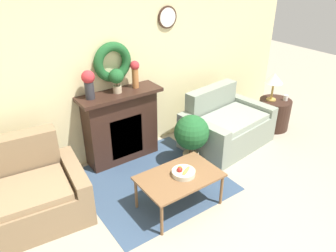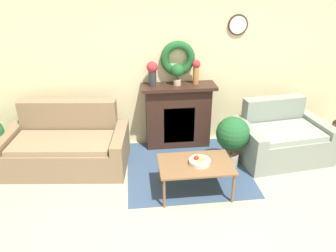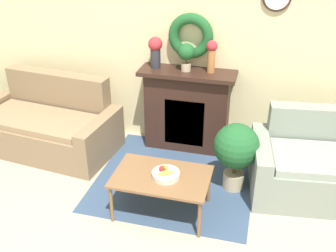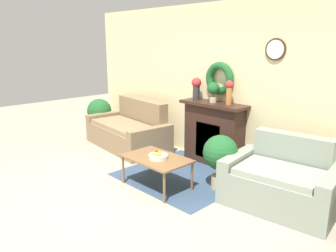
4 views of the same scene
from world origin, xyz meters
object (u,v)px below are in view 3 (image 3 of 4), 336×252
object	(u,v)px
vase_on_mantel_left	(155,50)
vase_on_mantel_right	(212,54)
potted_plant_on_mantel	(186,54)
potted_plant_floor_by_loveseat	(236,149)
fireplace	(187,110)
coffee_table	(162,179)
fruit_bowl	(166,174)
couch_left	(48,125)
loveseat_right	(315,166)

from	to	relation	value
vase_on_mantel_left	vase_on_mantel_right	size ratio (longest dim) A/B	0.99
potted_plant_on_mantel	potted_plant_floor_by_loveseat	size ratio (longest dim) A/B	0.43
fireplace	coffee_table	bearing A→B (deg)	-88.41
fruit_bowl	potted_plant_floor_by_loveseat	bearing A→B (deg)	44.64
couch_left	coffee_table	size ratio (longest dim) A/B	1.98
potted_plant_on_mantel	potted_plant_floor_by_loveseat	bearing A→B (deg)	-45.20
fireplace	vase_on_mantel_right	xyz separation A→B (m)	(0.28, 0.01, 0.76)
couch_left	fruit_bowl	bearing A→B (deg)	-19.96
fireplace	vase_on_mantel_left	bearing A→B (deg)	179.23
potted_plant_floor_by_loveseat	coffee_table	bearing A→B (deg)	-138.01
fireplace	potted_plant_on_mantel	bearing A→B (deg)	-147.30
couch_left	fruit_bowl	world-z (taller)	couch_left
potted_plant_on_mantel	potted_plant_floor_by_loveseat	world-z (taller)	potted_plant_on_mantel
loveseat_right	vase_on_mantel_left	bearing A→B (deg)	156.72
fireplace	loveseat_right	xyz separation A→B (m)	(1.56, -0.58, -0.23)
fruit_bowl	coffee_table	bearing A→B (deg)	163.90
potted_plant_floor_by_loveseat	couch_left	bearing A→B (deg)	173.19
coffee_table	vase_on_mantel_right	size ratio (longest dim) A/B	2.48
potted_plant_on_mantel	couch_left	bearing A→B (deg)	-165.79
fruit_bowl	potted_plant_on_mantel	size ratio (longest dim) A/B	0.83
coffee_table	potted_plant_on_mantel	size ratio (longest dim) A/B	2.87
vase_on_mantel_left	loveseat_right	bearing A→B (deg)	-16.40
fireplace	fruit_bowl	distance (m)	1.37
couch_left	vase_on_mantel_left	bearing A→B (deg)	25.15
fireplace	loveseat_right	distance (m)	1.68
vase_on_mantel_right	potted_plant_on_mantel	bearing A→B (deg)	-176.19
fireplace	coffee_table	xyz separation A→B (m)	(0.04, -1.36, -0.13)
vase_on_mantel_left	fruit_bowl	bearing A→B (deg)	-70.20
loveseat_right	coffee_table	size ratio (longest dim) A/B	1.51
vase_on_mantel_left	potted_plant_on_mantel	size ratio (longest dim) A/B	1.14
coffee_table	potted_plant_floor_by_loveseat	world-z (taller)	potted_plant_floor_by_loveseat
couch_left	fruit_bowl	size ratio (longest dim) A/B	6.86
fireplace	vase_on_mantel_right	bearing A→B (deg)	1.14
fireplace	fruit_bowl	xyz separation A→B (m)	(0.08, -1.37, -0.06)
potted_plant_on_mantel	potted_plant_floor_by_loveseat	distance (m)	1.30
couch_left	vase_on_mantel_right	distance (m)	2.32
couch_left	potted_plant_floor_by_loveseat	bearing A→B (deg)	-0.48
couch_left	loveseat_right	size ratio (longest dim) A/B	1.31
potted_plant_on_mantel	fruit_bowl	bearing A→B (deg)	-85.52
couch_left	loveseat_right	world-z (taller)	couch_left
loveseat_right	fruit_bowl	xyz separation A→B (m)	(-1.48, -0.79, 0.17)
couch_left	potted_plant_on_mantel	world-z (taller)	potted_plant_on_mantel
coffee_table	vase_on_mantel_left	bearing A→B (deg)	108.25
vase_on_mantel_right	vase_on_mantel_left	bearing A→B (deg)	180.00
fruit_bowl	potted_plant_on_mantel	distance (m)	1.58
loveseat_right	vase_on_mantel_left	distance (m)	2.28
fireplace	potted_plant_on_mantel	xyz separation A→B (m)	(-0.02, -0.01, 0.74)
couch_left	loveseat_right	xyz separation A→B (m)	(3.33, -0.12, -0.00)
fireplace	potted_plant_floor_by_loveseat	size ratio (longest dim) A/B	1.50
loveseat_right	potted_plant_floor_by_loveseat	size ratio (longest dim) A/B	1.84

